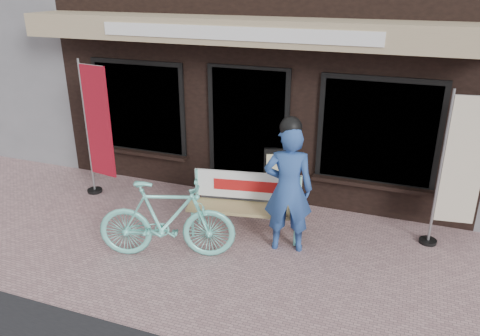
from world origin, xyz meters
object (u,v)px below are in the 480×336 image
at_px(person, 288,187).
at_px(bicycle, 167,220).
at_px(nobori_red, 97,129).
at_px(nobori_cream, 459,170).
at_px(menu_stand, 278,175).
at_px(bench, 246,199).

height_order(person, bicycle, person).
relative_size(bicycle, nobori_red, 0.78).
xyz_separation_m(nobori_red, nobori_cream, (5.40, 0.28, -0.05)).
bearing_deg(person, menu_stand, 97.41).
bearing_deg(person, bicycle, -165.98).
bearing_deg(nobori_cream, menu_stand, 162.13).
bearing_deg(nobori_cream, nobori_red, 175.50).
relative_size(person, nobori_cream, 0.85).
bearing_deg(nobori_red, bench, 2.84).
height_order(nobori_red, menu_stand, nobori_red).
bearing_deg(person, nobori_red, 157.17).
xyz_separation_m(person, nobori_red, (-3.35, 0.56, 0.26)).
bearing_deg(menu_stand, bench, -118.63).
bearing_deg(nobori_red, nobori_cream, 12.66).
xyz_separation_m(nobori_cream, menu_stand, (-2.55, 0.47, -0.64)).
height_order(bicycle, nobori_red, nobori_red).
height_order(bench, nobori_cream, nobori_cream).
bearing_deg(bicycle, nobori_red, 38.00).
height_order(person, menu_stand, person).
relative_size(bicycle, menu_stand, 1.90).
height_order(bicycle, nobori_cream, nobori_cream).
bearing_deg(menu_stand, nobori_cream, -30.02).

